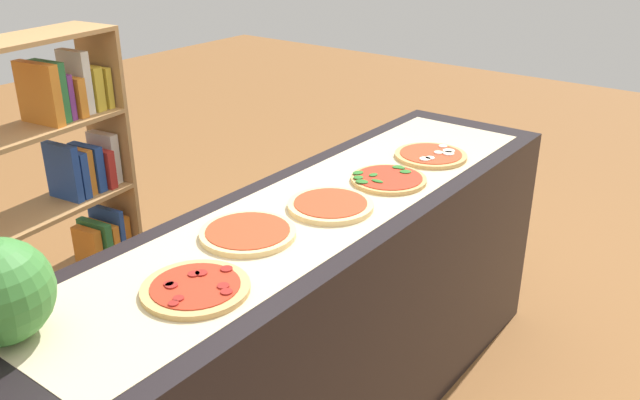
# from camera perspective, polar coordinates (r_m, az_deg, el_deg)

# --- Properties ---
(counter) EXTENTS (2.38, 0.62, 0.92)m
(counter) POSITION_cam_1_polar(r_m,az_deg,el_deg) (2.46, -0.00, -10.31)
(counter) COLOR black
(counter) RESTS_ON ground_plane
(parchment_paper) EXTENTS (2.15, 0.48, 0.00)m
(parchment_paper) POSITION_cam_1_polar(r_m,az_deg,el_deg) (2.23, -0.00, -0.45)
(parchment_paper) COLOR beige
(parchment_paper) RESTS_ON counter
(pizza_pepperoni_0) EXTENTS (0.28, 0.28, 0.02)m
(pizza_pepperoni_0) POSITION_cam_1_polar(r_m,az_deg,el_deg) (1.78, -10.47, -7.33)
(pizza_pepperoni_0) COLOR tan
(pizza_pepperoni_0) RESTS_ON parchment_paper
(pizza_plain_1) EXTENTS (0.29, 0.29, 0.02)m
(pizza_plain_1) POSITION_cam_1_polar(r_m,az_deg,el_deg) (2.03, -6.12, -2.80)
(pizza_plain_1) COLOR #E5C17F
(pizza_plain_1) RESTS_ON parchment_paper
(pizza_plain_2) EXTENTS (0.28, 0.28, 0.02)m
(pizza_plain_2) POSITION_cam_1_polar(r_m,az_deg,el_deg) (2.20, 0.89, -0.45)
(pizza_plain_2) COLOR #E5C17F
(pizza_plain_2) RESTS_ON parchment_paper
(pizza_spinach_3) EXTENTS (0.27, 0.27, 0.02)m
(pizza_spinach_3) POSITION_cam_1_polar(r_m,az_deg,el_deg) (2.43, 5.79, 1.77)
(pizza_spinach_3) COLOR tan
(pizza_spinach_3) RESTS_ON parchment_paper
(pizza_mozzarella_4) EXTENTS (0.28, 0.28, 0.02)m
(pizza_mozzarella_4) POSITION_cam_1_polar(r_m,az_deg,el_deg) (2.68, 9.37, 3.75)
(pizza_mozzarella_4) COLOR tan
(pizza_mozzarella_4) RESTS_ON parchment_paper
(bookshelf) EXTENTS (0.83, 0.35, 1.39)m
(bookshelf) POSITION_cam_1_polar(r_m,az_deg,el_deg) (3.01, -20.79, 0.26)
(bookshelf) COLOR #A87A47
(bookshelf) RESTS_ON ground_plane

